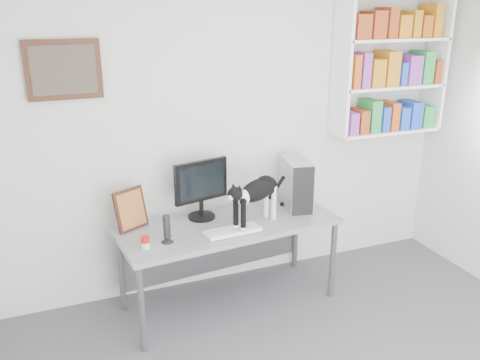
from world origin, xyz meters
The scene contains 11 objects.
room centered at (0.00, 0.00, 1.35)m, with size 4.01×4.01×2.70m.
bookshelf centered at (1.40, 1.85, 1.85)m, with size 1.03×0.28×1.24m, color white.
wall_art centered at (-1.30, 1.97, 1.90)m, with size 0.52×0.04×0.42m, color #462816.
desk centered at (-0.22, 1.56, 0.36)m, with size 1.71×0.67×0.71m, color gray.
monitor centered at (-0.38, 1.75, 0.96)m, with size 0.46×0.22×0.49m, color black.
keyboard centered at (-0.26, 1.39, 0.73)m, with size 0.42×0.16×0.03m, color white.
pc_tower centered at (0.42, 1.70, 0.92)m, with size 0.19×0.42×0.42m, color #B9B9BE.
speaker centered at (-0.75, 1.42, 0.82)m, with size 0.09×0.09×0.21m, color black.
leaning_print centered at (-0.94, 1.76, 0.88)m, with size 0.26×0.11×0.33m, color #462816.
soup_can centered at (-0.91, 1.38, 0.76)m, with size 0.06×0.06×0.09m, color #A91A0E.
cat centered at (-0.03, 1.46, 0.90)m, with size 0.62×0.17×0.38m, color black, non-canonical shape.
Camera 1 is at (-1.48, -1.85, 2.33)m, focal length 38.00 mm.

